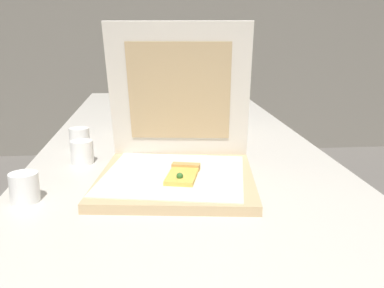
{
  "coord_description": "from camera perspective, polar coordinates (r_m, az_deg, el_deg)",
  "views": [
    {
      "loc": [
        -0.09,
        -0.65,
        1.12
      ],
      "look_at": [
        0.02,
        0.49,
        0.82
      ],
      "focal_mm": 40.54,
      "sensor_mm": 36.0,
      "label": 1
    }
  ],
  "objects": [
    {
      "name": "pizza_box_middle",
      "position": [
        1.58,
        -1.73,
        3.65
      ],
      "size": [
        0.4,
        0.4,
        0.39
      ],
      "rotation": [
        0.0,
        0.0,
        0.08
      ],
      "color": "tan",
      "rests_on": "table"
    },
    {
      "name": "table",
      "position": [
        1.39,
        -1.53,
        -2.25
      ],
      "size": [
        0.87,
        2.46,
        0.76
      ],
      "color": "beige",
      "rests_on": "ground"
    },
    {
      "name": "cup_white_near_left",
      "position": [
        1.02,
        -21.19,
        -5.34
      ],
      "size": [
        0.06,
        0.06,
        0.06
      ],
      "primitive_type": "cylinder",
      "color": "white",
      "rests_on": "table"
    },
    {
      "name": "pizza_box_front",
      "position": [
        1.07,
        -2.01,
        -1.92
      ],
      "size": [
        0.42,
        0.42,
        0.39
      ],
      "rotation": [
        0.0,
        0.0,
        -0.13
      ],
      "color": "tan",
      "rests_on": "table"
    },
    {
      "name": "cup_white_mid",
      "position": [
        1.41,
        -14.57,
        0.76
      ],
      "size": [
        0.06,
        0.06,
        0.06
      ],
      "primitive_type": "cylinder",
      "color": "white",
      "rests_on": "table"
    },
    {
      "name": "wall_back",
      "position": [
        3.96,
        -4.29,
        17.52
      ],
      "size": [
        10.0,
        0.1,
        2.6
      ],
      "primitive_type": "cube",
      "color": "gray",
      "rests_on": "ground"
    },
    {
      "name": "cup_white_near_center",
      "position": [
        1.25,
        -14.27,
        -1.03
      ],
      "size": [
        0.06,
        0.06,
        0.06
      ],
      "primitive_type": "cylinder",
      "color": "white",
      "rests_on": "table"
    }
  ]
}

